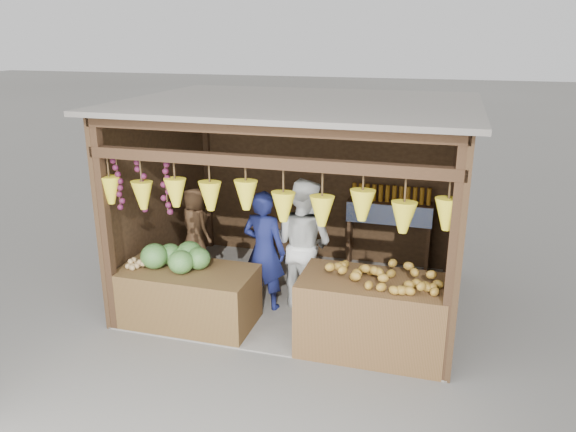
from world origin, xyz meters
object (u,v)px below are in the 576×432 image
Objects in this scene: man_standing at (264,251)px; counter_left at (188,296)px; counter_right at (371,315)px; vendor_seated at (195,226)px; woman_standing at (303,244)px.

counter_left is at bearing 48.46° from man_standing.
counter_right is (2.26, -0.01, 0.08)m from counter_left.
vendor_seated is (-1.19, 0.49, 0.06)m from man_standing.
counter_right is 1.67m from man_standing.
vendor_seated reaches higher than counter_left.
counter_left is 1.02× the size of counter_right.
counter_right is at bearing -0.20° from counter_left.
man_standing is (-1.49, 0.66, 0.36)m from counter_right.
vendor_seated is at bearing 156.76° from counter_right.
woman_standing is at bearing 34.96° from counter_left.
counter_right is at bearing 164.25° from man_standing.
counter_left is at bearing 179.80° from counter_right.
counter_left is at bearing 54.02° from woman_standing.
man_standing reaches higher than counter_left.
woman_standing reaches higher than counter_right.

